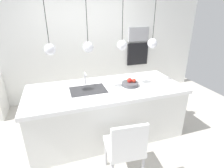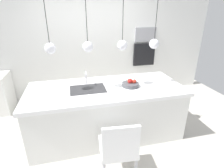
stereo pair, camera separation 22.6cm
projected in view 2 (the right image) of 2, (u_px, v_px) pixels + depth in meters
floor at (107, 132)px, 3.20m from camera, size 6.60×6.60×0.00m
back_wall at (92, 45)px, 4.19m from camera, size 6.00×0.10×2.60m
kitchen_island at (106, 111)px, 3.03m from camera, size 2.52×1.06×0.89m
sink_basin at (88, 89)px, 2.80m from camera, size 0.56×0.40×0.02m
faucet at (86, 76)px, 2.93m from camera, size 0.02×0.17×0.22m
fruit_bowl at (131, 84)px, 2.89m from camera, size 0.28×0.28×0.13m
microwave at (145, 34)px, 4.33m from camera, size 0.54×0.08×0.34m
oven at (144, 54)px, 4.52m from camera, size 0.56×0.08×0.56m
chair_near at (119, 147)px, 2.12m from camera, size 0.48×0.49×0.91m
pendant_light_left at (50, 48)px, 2.44m from camera, size 0.16×0.16×0.76m
pendant_light_center_left at (88, 46)px, 2.55m from camera, size 0.16×0.16×0.76m
pendant_light_center_right at (122, 45)px, 2.66m from camera, size 0.16×0.16×0.76m
pendant_light_right at (154, 44)px, 2.77m from camera, size 0.16×0.16×0.76m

